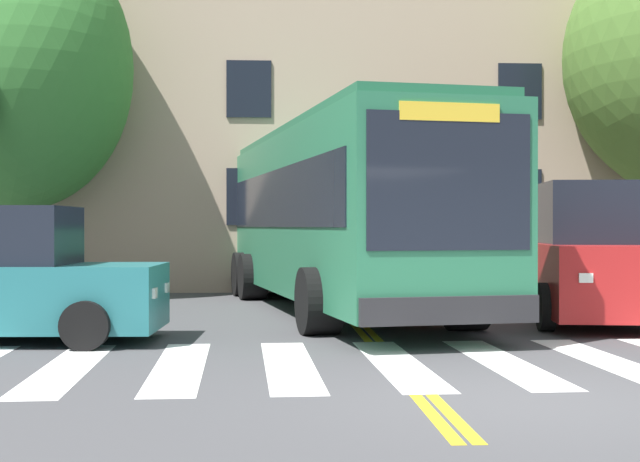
% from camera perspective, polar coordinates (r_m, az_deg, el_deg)
% --- Properties ---
extents(ground_plane, '(120.00, 120.00, 0.00)m').
position_cam_1_polar(ground_plane, '(8.84, 13.52, -10.41)').
color(ground_plane, '#424244').
extents(crosswalk, '(16.13, 4.39, 0.01)m').
position_cam_1_polar(crosswalk, '(11.07, 11.59, -8.20)').
color(crosswalk, white).
rests_on(crosswalk, ground).
extents(lane_line_yellow_inner, '(0.12, 36.00, 0.01)m').
position_cam_1_polar(lane_line_yellow_inner, '(24.67, -0.04, -3.49)').
color(lane_line_yellow_inner, gold).
rests_on(lane_line_yellow_inner, ground).
extents(lane_line_yellow_outer, '(0.12, 36.00, 0.01)m').
position_cam_1_polar(lane_line_yellow_outer, '(24.68, 0.33, -3.49)').
color(lane_line_yellow_outer, gold).
rests_on(lane_line_yellow_outer, ground).
extents(city_bus, '(4.51, 12.59, 3.51)m').
position_cam_1_polar(city_bus, '(17.43, 0.89, 1.12)').
color(city_bus, '#28704C').
rests_on(city_bus, ground).
extents(car_navy_near_lane, '(2.37, 4.03, 1.72)m').
position_cam_1_polar(car_navy_near_lane, '(16.47, -18.62, -2.66)').
color(car_navy_near_lane, navy).
rests_on(car_navy_near_lane, ground).
extents(car_red_far_lane, '(2.66, 5.34, 2.37)m').
position_cam_1_polar(car_red_far_lane, '(16.08, 16.66, -1.57)').
color(car_red_far_lane, '#AD1E1E').
rests_on(car_red_far_lane, ground).
extents(car_tan_behind_bus, '(1.98, 4.22, 1.79)m').
position_cam_1_polar(car_tan_behind_bus, '(27.59, 1.11, -1.37)').
color(car_tan_behind_bus, tan).
rests_on(car_tan_behind_bus, ground).
extents(car_teal_cross_street, '(4.48, 2.19, 1.92)m').
position_cam_1_polar(car_teal_cross_street, '(13.39, -19.64, -3.04)').
color(car_teal_cross_street, '#236B70').
rests_on(car_teal_cross_street, ground).
extents(street_tree_curbside_small, '(7.29, 7.34, 8.46)m').
position_cam_1_polar(street_tree_curbside_small, '(21.75, -18.65, 9.77)').
color(street_tree_curbside_small, brown).
rests_on(street_tree_curbside_small, ground).
extents(building_facade, '(33.83, 7.18, 9.46)m').
position_cam_1_polar(building_facade, '(26.43, 10.54, 7.04)').
color(building_facade, tan).
rests_on(building_facade, ground).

